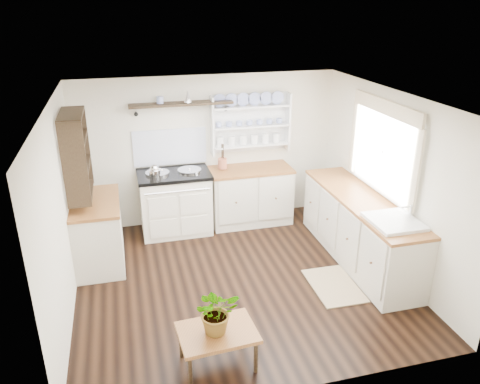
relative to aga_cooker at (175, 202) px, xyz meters
The scene contains 19 objects.
floor 1.74m from the aga_cooker, 69.48° to the right, with size 4.00×3.80×0.01m, color black.
wall_back 0.95m from the aga_cooker, 29.34° to the left, with size 4.00×0.02×2.30m, color silver.
wall_right 3.10m from the aga_cooker, 31.24° to the right, with size 0.02×3.80×2.30m, color silver.
wall_left 2.21m from the aga_cooker, 131.98° to the right, with size 0.02×3.80×2.30m, color silver.
ceiling 2.47m from the aga_cooker, 69.48° to the right, with size 4.00×3.80×0.01m, color white.
window 3.10m from the aga_cooker, 29.24° to the right, with size 0.08×1.55×1.22m.
aga_cooker is the anchor object (origin of this frame).
back_cabinets 1.19m from the aga_cooker, ahead, with size 1.27×0.63×0.90m.
right_cabinets 2.72m from the aga_cooker, 32.72° to the right, with size 0.62×2.43×0.90m.
belfast_sink 3.20m from the aga_cooker, 44.13° to the right, with size 0.55×0.60×0.45m.
left_cabinets 1.30m from the aga_cooker, 148.95° to the right, with size 0.62×1.13×0.90m.
plate_rack 1.66m from the aga_cooker, 13.35° to the left, with size 1.20×0.22×0.90m.
high_shelf 1.45m from the aga_cooker, 47.89° to the left, with size 1.50×0.29×0.16m.
left_shelving 1.78m from the aga_cooker, 151.87° to the right, with size 0.28×0.80×1.05m, color black.
kettle 0.63m from the aga_cooker, 156.85° to the right, with size 0.17×0.17×0.20m, color silver, non-canonical shape.
utensil_crock 0.92m from the aga_cooker, ahead, with size 0.14×0.14×0.16m, color #AA5B3E.
center_table 2.97m from the aga_cooker, 89.76° to the right, with size 0.76×0.57×0.40m.
potted_plant 2.97m from the aga_cooker, 89.76° to the right, with size 0.41×0.36×0.46m, color #3F7233.
floor_rug 2.68m from the aga_cooker, 50.01° to the right, with size 0.55×0.85×0.02m, color #9D7A5B.
Camera 1 is at (-1.27, -4.93, 3.32)m, focal length 35.00 mm.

